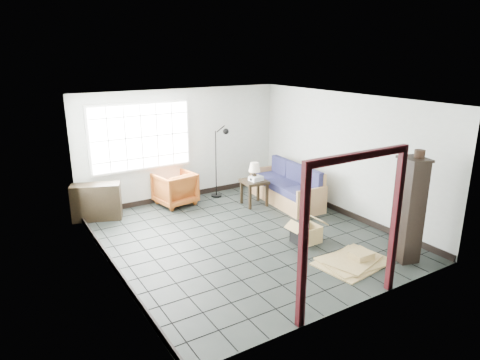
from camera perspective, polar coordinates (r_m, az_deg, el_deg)
ground at (r=8.25m, az=0.58°, el=-7.59°), size 5.50×5.50×0.00m
room_shell at (r=7.74m, az=0.50°, el=3.88°), size 5.02×5.52×2.61m
window_panel at (r=9.72m, az=-13.06°, el=5.63°), size 2.32×0.08×1.52m
doorway_trim at (r=5.80m, az=15.02°, el=-4.29°), size 1.80×0.08×2.20m
futon_sofa at (r=10.06m, az=6.43°, el=-1.14°), size 0.92×2.12×0.92m
armchair at (r=9.94m, az=-8.69°, el=-0.91°), size 0.92×0.88×0.84m
side_table at (r=9.76m, az=1.91°, el=-0.61°), size 0.59×0.59×0.60m
table_lamp at (r=9.65m, az=1.95°, el=1.61°), size 0.35×0.35×0.41m
projector at (r=9.69m, az=2.13°, el=0.22°), size 0.31×0.25×0.10m
floor_lamp at (r=10.30m, az=-2.57°, el=2.81°), size 0.51×0.33×1.73m
console_shelf at (r=9.45m, az=-18.57°, el=-2.78°), size 1.06×0.71×0.77m
tall_shelf at (r=7.62m, az=21.57°, el=-3.62°), size 0.49×0.57×1.78m
pot at (r=7.38m, az=22.82°, el=3.23°), size 0.20×0.20×0.13m
open_box at (r=8.08m, az=8.82°, el=-7.13°), size 0.78×0.40×0.44m
cardboard_pile at (r=7.54m, az=14.96°, el=-10.32°), size 1.31×1.01×0.18m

